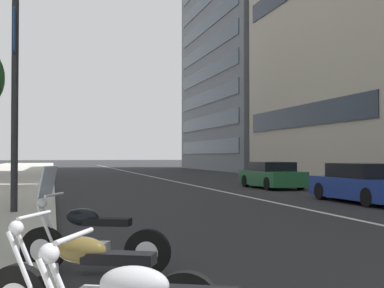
{
  "coord_description": "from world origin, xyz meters",
  "views": [
    {
      "loc": [
        -3.01,
        7.39,
        1.61
      ],
      "look_at": [
        11.94,
        3.47,
        1.95
      ],
      "focal_mm": 49.78,
      "sensor_mm": 36.0,
      "label": 1
    }
  ],
  "objects": [
    {
      "name": "car_approaching_light",
      "position": [
        21.45,
        -3.1,
        0.62
      ],
      "size": [
        4.3,
        1.95,
        1.3
      ],
      "rotation": [
        0.0,
        0.0,
        0.02
      ],
      "color": "#236038",
      "rests_on": "ground"
    },
    {
      "name": "motorcycle_second_in_row",
      "position": [
        4.37,
        6.87,
        0.44
      ],
      "size": [
        0.98,
        1.99,
        1.47
      ],
      "rotation": [
        0.0,
        0.0,
        1.17
      ],
      "color": "black",
      "rests_on": "ground"
    },
    {
      "name": "car_far_down_avenue",
      "position": [
        13.17,
        -2.94,
        0.64
      ],
      "size": [
        4.59,
        1.84,
        1.35
      ],
      "rotation": [
        0.0,
        0.0,
        0.0
      ],
      "color": "navy",
      "rests_on": "ground"
    },
    {
      "name": "lane_centre_stripe",
      "position": [
        35.0,
        0.0,
        0.0
      ],
      "size": [
        110.0,
        0.16,
        0.01
      ],
      "primitive_type": "cube",
      "color": "silver",
      "rests_on": "ground"
    },
    {
      "name": "street_lamp_with_banners",
      "position": [
        11.61,
        8.01,
        5.2
      ],
      "size": [
        1.26,
        2.53,
        8.45
      ],
      "color": "#232326",
      "rests_on": "sidewalk_right_plaza"
    },
    {
      "name": "office_tower_mid_left",
      "position": [
        54.21,
        -16.49,
        16.18
      ],
      "size": [
        23.97,
        14.48,
        32.36
      ],
      "color": "slate",
      "rests_on": "ground"
    }
  ]
}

